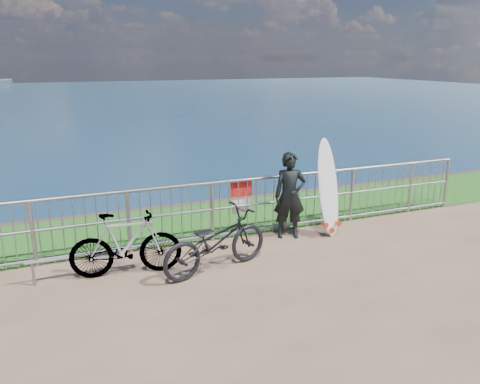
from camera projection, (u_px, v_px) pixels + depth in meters
name	position (u px, v px, depth m)	size (l,w,h in m)	color
grass_strip	(219.00, 218.00, 9.80)	(120.00, 120.00, 0.00)	#1B5818
railing	(239.00, 207.00, 8.66)	(10.06, 0.10, 1.13)	gray
surfer	(290.00, 196.00, 8.61)	(0.59, 0.39, 1.61)	black
surfboard	(328.00, 191.00, 8.72)	(0.57, 0.53, 1.85)	white
bicycle_near	(216.00, 241.00, 7.29)	(0.65, 1.88, 0.99)	black
bicycle_far	(126.00, 244.00, 7.15)	(0.48, 1.69, 1.02)	black
bike_rack	(91.00, 257.00, 7.14)	(1.86, 0.05, 0.39)	gray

